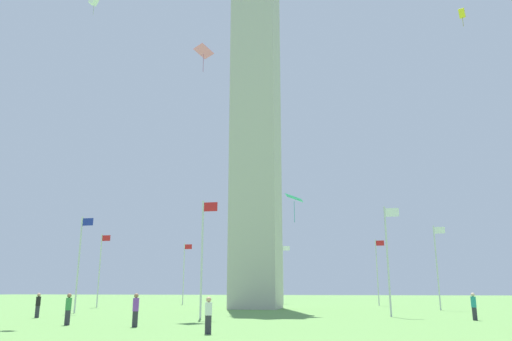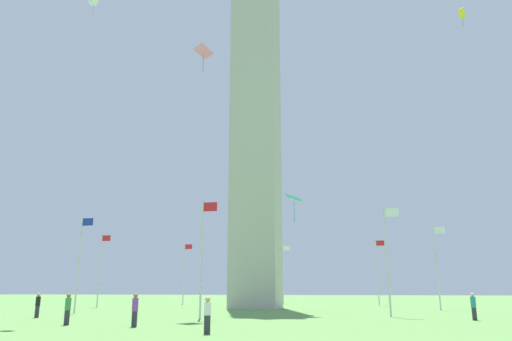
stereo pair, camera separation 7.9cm
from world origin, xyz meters
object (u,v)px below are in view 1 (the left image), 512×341
Objects in this scene: person_black_shirt at (38,305)px; person_white_shirt at (208,315)px; flagpole_w at (203,252)px; kite_pink_diamond at (204,52)px; flagpole_ne at (378,269)px; flagpole_nw at (388,255)px; person_purple_shirt at (136,310)px; flagpole_s at (100,267)px; person_teal_shirt at (474,307)px; person_green_shirt at (68,309)px; kite_cyan_diamond at (294,198)px; flagpole_e at (283,271)px; flagpole_sw at (80,259)px; kite_white_box at (94,0)px; kite_yellow_box at (462,13)px; flagpole_n at (437,263)px; obelisk_monument at (256,105)px; flagpole_se at (184,271)px.

person_white_shirt is (15.53, -9.63, -0.04)m from person_black_shirt.
kite_pink_diamond reaches higher than flagpole_w.
flagpole_ne reaches higher than person_white_shirt.
person_purple_shirt is (-13.82, -12.96, -3.56)m from flagpole_nw.
flagpole_s is at bearing 33.53° from person_purple_shirt.
flagpole_nw is 3.63× the size of kite_pink_diamond.
person_teal_shirt is (29.28, 3.30, 0.02)m from person_black_shirt.
person_green_shirt is 21.25m from kite_cyan_diamond.
flagpole_e is 33.23m from flagpole_sw.
flagpole_w and flagpole_nw have the same top height.
person_purple_shirt is (16.88, -25.68, -3.56)m from flagpole_s.
kite_pink_diamond reaches higher than flagpole_nw.
kite_yellow_box reaches higher than kite_white_box.
flagpole_s and flagpole_w have the same top height.
person_black_shirt is at bearing 158.45° from kite_white_box.
flagpole_nw is 4.68× the size of person_purple_shirt.
flagpole_n is 13.77m from flagpole_nw.
kite_yellow_box is at bearing -67.08° from person_teal_shirt.
obelisk_monument is 5.54× the size of flagpole_sw.
flagpole_nw is at bearing -153.46° from kite_yellow_box.
person_black_shirt is (-11.61, -37.18, -3.58)m from flagpole_e.
person_purple_shirt is at bearing -111.01° from kite_cyan_diamond.
person_black_shirt is at bearing 58.53° from person_purple_shirt.
flagpole_se is at bearing 180.00° from flagpole_ne.
kite_white_box is (-21.33, -7.66, 19.48)m from flagpole_nw.
kite_yellow_box reaches higher than flagpole_sw.
kite_pink_diamond reaches higher than person_black_shirt.
flagpole_ne is at bearing -35.00° from person_white_shirt.
flagpole_s and flagpole_nw have the same top height.
flagpole_n is at bearing 0.00° from obelisk_monument.
flagpole_se is (-12.72, -5.27, 0.00)m from flagpole_e.
flagpole_ne and flagpole_sw have the same top height.
person_black_shirt is 42.27m from kite_yellow_box.
kite_pink_diamond reaches higher than person_teal_shirt.
kite_white_box is at bearing 54.99° from person_purple_shirt.
flagpole_nw is 9.80m from kite_cyan_diamond.
flagpole_se is 3.29× the size of kite_cyan_diamond.
kite_pink_diamond is (7.10, 5.76, -2.29)m from kite_white_box.
flagpole_n and flagpole_nw have the same top height.
flagpole_ne and flagpole_nw have the same top height.
person_purple_shirt is at bearing -79.90° from person_black_shirt.
flagpole_s is at bearing 138.42° from kite_pink_diamond.
flagpole_n is 5.03× the size of person_white_shirt.
flagpole_e is 28.05m from kite_cyan_diamond.
flagpole_nw is (12.72, -30.70, 0.00)m from flagpole_e.
kite_white_box is 22.89m from kite_cyan_diamond.
kite_white_box is at bearing -112.77° from obelisk_monument.
flagpole_e is 4.50× the size of kite_yellow_box.
flagpole_n is 1.00× the size of flagpole_se.
person_green_shirt is (7.33, -12.47, -3.57)m from flagpole_sw.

